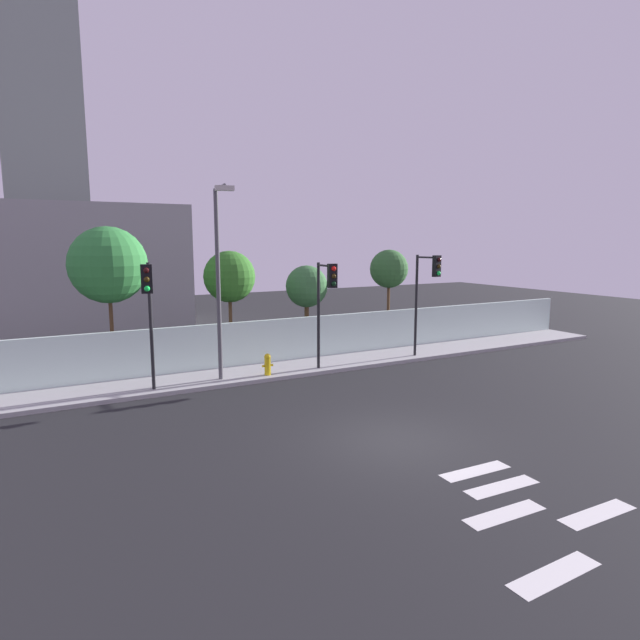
{
  "coord_description": "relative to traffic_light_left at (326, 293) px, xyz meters",
  "views": [
    {
      "loc": [
        -8.11,
        -10.74,
        5.23
      ],
      "look_at": [
        1.27,
        6.5,
        2.28
      ],
      "focal_mm": 29.57,
      "sensor_mm": 36.0,
      "label": 1
    }
  ],
  "objects": [
    {
      "name": "ground_plane",
      "position": [
        -1.72,
        -6.83,
        -3.27
      ],
      "size": [
        80.0,
        80.0,
        0.0
      ],
      "primitive_type": "plane",
      "color": "black"
    },
    {
      "name": "sidewalk",
      "position": [
        -1.72,
        1.37,
        -3.2
      ],
      "size": [
        36.0,
        2.4,
        0.15
      ],
      "primitive_type": "cube",
      "color": "#9E9E9E",
      "rests_on": "ground"
    },
    {
      "name": "perimeter_wall",
      "position": [
        -1.72,
        2.66,
        -2.22
      ],
      "size": [
        36.0,
        0.18,
        1.8
      ],
      "primitive_type": "cube",
      "color": "silver",
      "rests_on": "sidewalk"
    },
    {
      "name": "crosswalk_marking",
      "position": [
        -1.62,
        -10.93,
        -3.27
      ],
      "size": [
        4.16,
        3.9,
        0.01
      ],
      "color": "silver",
      "rests_on": "ground"
    },
    {
      "name": "traffic_light_left",
      "position": [
        0.0,
        0.0,
        0.0
      ],
      "size": [
        0.35,
        1.53,
        4.25
      ],
      "color": "black",
      "rests_on": "sidewalk"
    },
    {
      "name": "traffic_light_center",
      "position": [
        -6.62,
        -0.1,
        0.1
      ],
      "size": [
        0.58,
        1.73,
        4.37
      ],
      "color": "black",
      "rests_on": "sidewalk"
    },
    {
      "name": "traffic_light_right",
      "position": [
        5.06,
        0.11,
        0.16
      ],
      "size": [
        0.39,
        1.36,
        4.48
      ],
      "color": "black",
      "rests_on": "sidewalk"
    },
    {
      "name": "street_lamp_curbside",
      "position": [
        -4.01,
        0.65,
        0.97
      ],
      "size": [
        0.68,
        2.08,
        6.91
      ],
      "color": "#4C4C51",
      "rests_on": "sidewalk"
    },
    {
      "name": "fire_hydrant",
      "position": [
        -2.2,
        0.64,
        -2.68
      ],
      "size": [
        0.44,
        0.26,
        0.83
      ],
      "color": "gold",
      "rests_on": "sidewalk"
    },
    {
      "name": "roadside_tree_leftmost",
      "position": [
        -7.29,
        4.1,
        1.04
      ],
      "size": [
        2.95,
        2.95,
        5.79
      ],
      "color": "brown",
      "rests_on": "ground"
    },
    {
      "name": "roadside_tree_midleft",
      "position": [
        -2.45,
        4.1,
        0.43
      ],
      "size": [
        2.21,
        2.21,
        4.82
      ],
      "color": "brown",
      "rests_on": "ground"
    },
    {
      "name": "roadside_tree_midright",
      "position": [
        1.25,
        4.1,
        -0.15
      ],
      "size": [
        1.94,
        1.94,
        4.12
      ],
      "color": "brown",
      "rests_on": "ground"
    },
    {
      "name": "roadside_tree_rightmost",
      "position": [
        5.91,
        4.1,
        0.55
      ],
      "size": [
        1.93,
        1.93,
        4.81
      ],
      "color": "brown",
      "rests_on": "ground"
    },
    {
      "name": "low_building_distant",
      "position": [
        -7.65,
        16.66,
        0.4
      ],
      "size": [
        12.5,
        6.0,
        7.34
      ],
      "primitive_type": "cube",
      "color": "#979797",
      "rests_on": "ground"
    },
    {
      "name": "tower_on_skyline",
      "position": [
        -8.47,
        28.66,
        13.49
      ],
      "size": [
        5.6,
        5.0,
        33.52
      ],
      "primitive_type": "cube",
      "color": "gray",
      "rests_on": "ground"
    }
  ]
}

